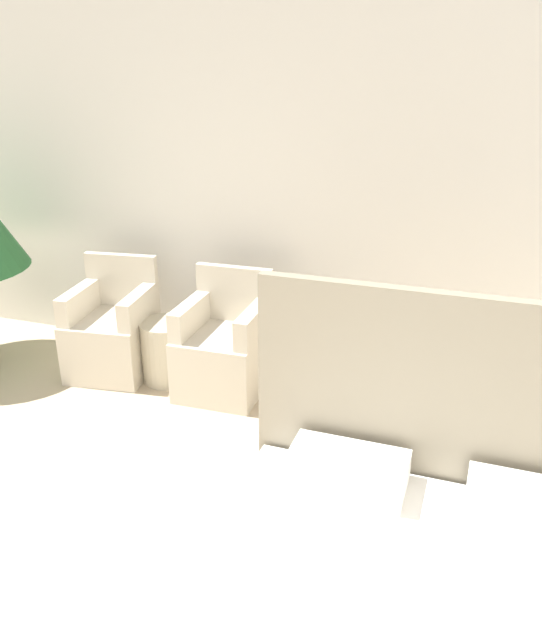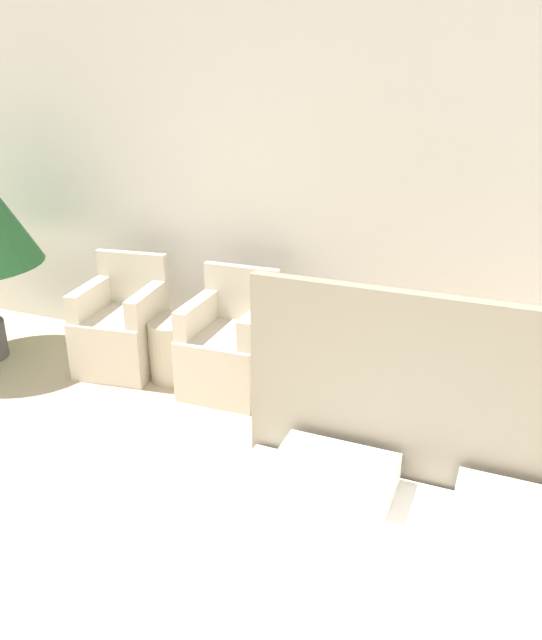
{
  "view_description": "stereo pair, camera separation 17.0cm",
  "coord_description": "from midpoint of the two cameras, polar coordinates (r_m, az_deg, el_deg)",
  "views": [
    {
      "loc": [
        1.46,
        -0.16,
        2.15
      ],
      "look_at": [
        0.39,
        2.87,
        0.84
      ],
      "focal_mm": 35.0,
      "sensor_mm": 36.0,
      "label": 1
    },
    {
      "loc": [
        1.62,
        -0.1,
        2.15
      ],
      "look_at": [
        0.39,
        2.87,
        0.84
      ],
      "focal_mm": 35.0,
      "sensor_mm": 36.0,
      "label": 2
    }
  ],
  "objects": [
    {
      "name": "armchair_near_window_right",
      "position": [
        4.38,
        -5.48,
        -2.96
      ],
      "size": [
        0.58,
        0.61,
        0.84
      ],
      "rotation": [
        0.0,
        0.0,
        0.04
      ],
      "color": "beige",
      "rests_on": "ground_plane"
    },
    {
      "name": "side_table",
      "position": [
        4.61,
        -10.44,
        -2.81
      ],
      "size": [
        0.39,
        0.39,
        0.45
      ],
      "color": "#B7AD93",
      "rests_on": "ground_plane"
    },
    {
      "name": "armchair_near_window_left",
      "position": [
        4.8,
        -15.25,
        -1.35
      ],
      "size": [
        0.64,
        0.66,
        0.84
      ],
      "rotation": [
        0.0,
        0.0,
        0.14
      ],
      "color": "beige",
      "rests_on": "ground_plane"
    },
    {
      "name": "wall_back",
      "position": [
        4.51,
        -0.79,
        13.34
      ],
      "size": [
        10.0,
        0.06,
        2.9
      ],
      "color": "silver",
      "rests_on": "ground_plane"
    }
  ]
}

